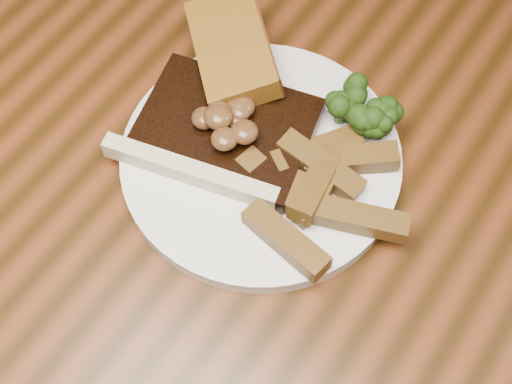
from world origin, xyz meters
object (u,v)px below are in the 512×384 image
dining_table (259,234)px  potato_wedges (303,192)px  plate (261,160)px  steak (225,132)px  garlic_bread (233,63)px

dining_table → potato_wedges: 0.12m
plate → dining_table: bearing=-58.1°
steak → garlic_bread: bearing=106.1°
plate → steak: 0.04m
dining_table → potato_wedges: size_ratio=14.96×
steak → potato_wedges: bearing=-21.8°
steak → garlic_bread: 0.08m
plate → steak: bearing=-176.7°
potato_wedges → plate: bearing=164.8°
steak → potato_wedges: 0.09m
dining_table → plate: size_ratio=6.32×
steak → garlic_bread: garlic_bread is taller
steak → potato_wedges: size_ratio=1.42×
dining_table → plate: (-0.02, 0.02, 0.10)m
plate → garlic_bread: (-0.08, 0.06, 0.02)m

